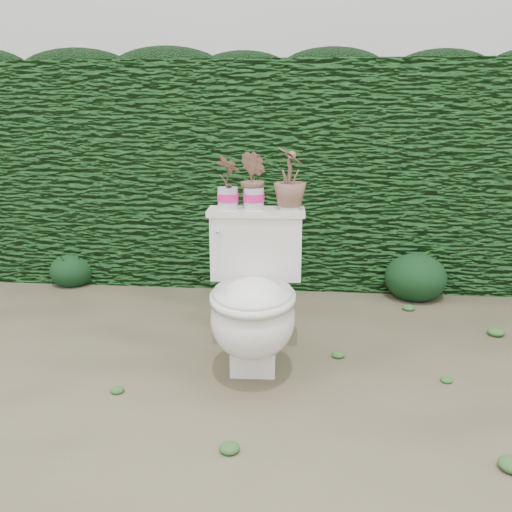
# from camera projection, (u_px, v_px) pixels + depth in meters

# --- Properties ---
(ground) EXTENTS (60.00, 60.00, 0.00)m
(ground) POSITION_uv_depth(u_px,v_px,m) (218.00, 354.00, 2.91)
(ground) COLOR #70694D
(ground) RESTS_ON ground
(hedge) EXTENTS (8.00, 1.00, 1.60)m
(hedge) POSITION_uv_depth(u_px,v_px,m) (249.00, 172.00, 4.24)
(hedge) COLOR #21591D
(hedge) RESTS_ON ground
(house_wall) EXTENTS (8.00, 3.50, 4.00)m
(house_wall) POSITION_uv_depth(u_px,v_px,m) (319.00, 60.00, 8.10)
(house_wall) COLOR silver
(house_wall) RESTS_ON ground
(toilet) EXTENTS (0.51, 0.69, 0.78)m
(toilet) POSITION_uv_depth(u_px,v_px,m) (254.00, 301.00, 2.67)
(toilet) COLOR white
(toilet) RESTS_ON ground
(potted_plant_left) EXTENTS (0.17, 0.15, 0.26)m
(potted_plant_left) POSITION_uv_depth(u_px,v_px,m) (228.00, 183.00, 2.77)
(potted_plant_left) COLOR #1E6326
(potted_plant_left) RESTS_ON toilet
(potted_plant_center) EXTENTS (0.19, 0.20, 0.28)m
(potted_plant_center) POSITION_uv_depth(u_px,v_px,m) (254.00, 182.00, 2.76)
(potted_plant_center) COLOR #1E6326
(potted_plant_center) RESTS_ON toilet
(potted_plant_right) EXTENTS (0.21, 0.21, 0.30)m
(potted_plant_right) POSITION_uv_depth(u_px,v_px,m) (290.00, 180.00, 2.75)
(potted_plant_right) COLOR #1E6326
(potted_plant_right) RESTS_ON toilet
(liriope_clump_1) EXTENTS (0.33, 0.33, 0.26)m
(liriope_clump_1) POSITION_uv_depth(u_px,v_px,m) (72.00, 267.00, 4.06)
(liriope_clump_1) COLOR #143B18
(liriope_clump_1) RESTS_ON ground
(liriope_clump_2) EXTENTS (0.42, 0.42, 0.34)m
(liriope_clump_2) POSITION_uv_depth(u_px,v_px,m) (247.00, 272.00, 3.81)
(liriope_clump_2) COLOR #143B18
(liriope_clump_2) RESTS_ON ground
(liriope_clump_3) EXTENTS (0.42, 0.42, 0.34)m
(liriope_clump_3) POSITION_uv_depth(u_px,v_px,m) (416.00, 274.00, 3.77)
(liriope_clump_3) COLOR #143B18
(liriope_clump_3) RESTS_ON ground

